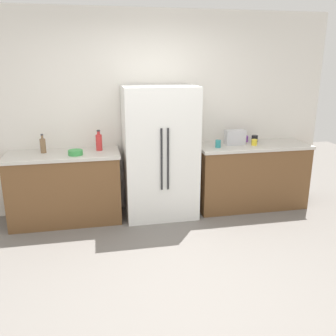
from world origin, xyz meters
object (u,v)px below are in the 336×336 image
cup_a (255,139)px  cup_d (246,139)px  cup_c (254,142)px  cup_b (218,144)px  toaster (235,137)px  bottle_b (99,142)px  bowl_a (75,153)px  bottle_a (43,145)px  refrigerator (160,153)px

cup_a → cup_d: size_ratio=1.11×
cup_c → cup_b: bearing=-177.6°
toaster → cup_a: toaster is taller
bottle_b → cup_c: bottle_b is taller
cup_a → bowl_a: bearing=-174.1°
toaster → cup_a: 0.35m
cup_c → bottle_a: bearing=177.2°
refrigerator → toaster: size_ratio=6.34×
cup_c → cup_d: 0.23m
toaster → bottle_a: (-2.50, 0.03, -0.00)m
toaster → refrigerator: bearing=-175.7°
cup_a → bowl_a: cup_a is taller
refrigerator → cup_c: bearing=-1.0°
bottle_a → cup_b: bottle_a is taller
refrigerator → bottle_b: (-0.77, 0.10, 0.16)m
cup_d → bottle_b: bearing=-177.1°
bottle_a → bottle_b: (0.68, -0.01, 0.01)m
cup_a → bowl_a: 2.46m
bottle_a → cup_a: (2.84, 0.06, -0.05)m
refrigerator → bottle_a: size_ratio=7.21×
bottle_a → bowl_a: bearing=-25.4°
cup_b → cup_c: 0.52m
bottle_b → bowl_a: bearing=-147.8°
toaster → cup_c: (0.24, -0.10, -0.06)m
refrigerator → toaster: refrigerator is taller
bottle_a → bottle_b: bottle_b is taller
refrigerator → toaster: bearing=4.3°
toaster → bowl_a: bearing=-175.8°
refrigerator → cup_b: 0.78m
cup_a → bowl_a: size_ratio=0.53×
toaster → cup_b: toaster is taller
bottle_b → cup_d: (2.03, 0.10, -0.07)m
refrigerator → bottle_a: refrigerator is taller
toaster → bottle_a: 2.50m
bottle_a → cup_a: bottle_a is taller
bottle_a → toaster: bearing=-0.7°
cup_b → cup_d: size_ratio=1.18×
cup_b → cup_d: cup_b is taller
cup_a → cup_c: (-0.09, -0.20, -0.01)m
bottle_a → cup_c: size_ratio=2.89×
refrigerator → cup_b: bearing=-3.4°
refrigerator → bottle_b: 0.79m
cup_b → cup_c: size_ratio=1.20×
bottle_b → cup_a: 2.16m
refrigerator → cup_d: (1.26, 0.21, 0.09)m
bottle_a → cup_c: bearing=-2.8°
toaster → bowl_a: (-2.11, -0.16, -0.07)m
refrigerator → bottle_b: refrigerator is taller
cup_c → bottle_b: bearing=176.5°
cup_b → cup_d: (0.50, 0.25, -0.01)m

